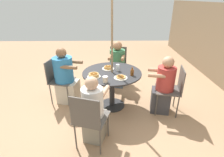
% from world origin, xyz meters
% --- Properties ---
extents(ground_plane, '(12.00, 12.00, 0.00)m').
position_xyz_m(ground_plane, '(0.00, 0.00, 0.00)').
color(ground_plane, tan).
extents(patio_table, '(1.15, 1.15, 0.76)m').
position_xyz_m(patio_table, '(0.00, 0.00, 0.61)').
color(patio_table, '#28282B').
rests_on(patio_table, ground).
extents(umbrella_pole, '(0.04, 0.04, 2.48)m').
position_xyz_m(umbrella_pole, '(0.00, 0.00, 1.24)').
color(umbrella_pole, '#846B4C').
rests_on(umbrella_pole, ground).
extents(patio_chair_north, '(0.51, 0.51, 0.93)m').
position_xyz_m(patio_chair_north, '(-1.16, 0.17, 0.54)').
color(patio_chair_north, '#514C47').
rests_on(patio_chair_north, ground).
extents(diner_north, '(0.58, 0.43, 1.13)m').
position_xyz_m(diner_north, '(-0.98, 0.14, 0.51)').
color(diner_north, slate).
rests_on(diner_north, ground).
extents(patio_chair_east, '(0.54, 0.54, 0.93)m').
position_xyz_m(patio_chair_east, '(-0.25, -1.14, 0.54)').
color(patio_chair_east, '#514C47').
rests_on(patio_chair_east, ground).
extents(diner_east, '(0.48, 0.60, 1.20)m').
position_xyz_m(diner_east, '(-0.21, -0.97, 0.54)').
color(diner_east, beige).
rests_on(diner_east, ground).
extents(patio_chair_south, '(0.56, 0.56, 0.93)m').
position_xyz_m(patio_chair_south, '(1.12, -0.34, 0.54)').
color(patio_chair_south, '#514C47').
rests_on(patio_chair_south, ground).
extents(diner_south, '(0.53, 0.43, 1.11)m').
position_xyz_m(diner_south, '(0.95, -0.29, 0.51)').
color(diner_south, gray).
rests_on(diner_south, ground).
extents(patio_chair_west, '(0.53, 0.53, 0.93)m').
position_xyz_m(patio_chair_west, '(0.23, 1.15, 0.54)').
color(patio_chair_west, '#514C47').
rests_on(patio_chair_west, ground).
extents(diner_west, '(0.42, 0.53, 1.14)m').
position_xyz_m(diner_west, '(0.20, 0.97, 0.52)').
color(diner_west, '#3D3D42').
rests_on(diner_west, ground).
extents(pancake_plate_a, '(0.24, 0.24, 0.05)m').
position_xyz_m(pancake_plate_a, '(0.28, 0.15, 0.78)').
color(pancake_plate_a, silver).
rests_on(pancake_plate_a, patio_table).
extents(pancake_plate_b, '(0.24, 0.24, 0.07)m').
position_xyz_m(pancake_plate_b, '(-0.16, -0.08, 0.79)').
color(pancake_plate_b, silver).
rests_on(pancake_plate_b, patio_table).
extents(pancake_plate_c, '(0.24, 0.24, 0.08)m').
position_xyz_m(pancake_plate_c, '(0.22, -0.34, 0.79)').
color(pancake_plate_c, silver).
rests_on(pancake_plate_c, patio_table).
extents(syrup_bottle, '(0.09, 0.06, 0.16)m').
position_xyz_m(syrup_bottle, '(0.16, 0.37, 0.82)').
color(syrup_bottle, brown).
rests_on(syrup_bottle, patio_table).
extents(coffee_cup, '(0.09, 0.09, 0.11)m').
position_xyz_m(coffee_cup, '(0.44, -0.12, 0.82)').
color(coffee_cup, beige).
rests_on(coffee_cup, patio_table).
extents(drinking_glass_a, '(0.07, 0.07, 0.13)m').
position_xyz_m(drinking_glass_a, '(-0.08, 0.11, 0.83)').
color(drinking_glass_a, silver).
rests_on(drinking_glass_a, patio_table).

